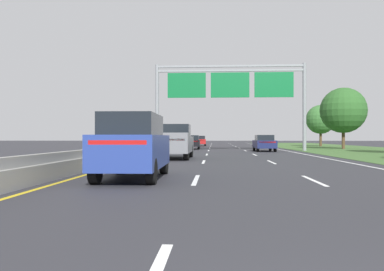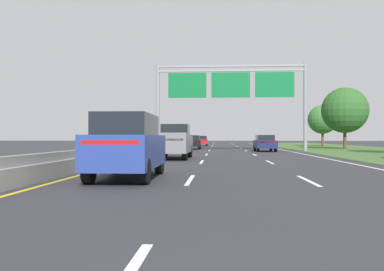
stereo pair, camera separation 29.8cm
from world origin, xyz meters
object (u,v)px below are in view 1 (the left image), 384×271
at_px(overhead_sign_gantry, 230,89).
at_px(car_red_left_lane_sedan, 200,141).
at_px(car_blue_left_lane_suv, 134,145).
at_px(roadside_tree_far, 343,110).
at_px(car_navy_right_lane_sedan, 264,143).
at_px(car_black_left_lane_sedan, 192,142).
at_px(roadside_tree_distant, 321,119).
at_px(pickup_truck_grey, 175,142).

distance_m(overhead_sign_gantry, car_red_left_lane_sedan, 21.96).
height_order(overhead_sign_gantry, car_blue_left_lane_suv, overhead_sign_gantry).
height_order(car_blue_left_lane_suv, roadside_tree_far, roadside_tree_far).
distance_m(car_navy_right_lane_sedan, roadside_tree_far, 12.92).
bearing_deg(car_black_left_lane_sedan, overhead_sign_gantry, -141.80).
relative_size(car_navy_right_lane_sedan, roadside_tree_far, 0.63).
relative_size(car_blue_left_lane_suv, roadside_tree_far, 0.67).
relative_size(overhead_sign_gantry, car_black_left_lane_sedan, 3.39).
distance_m(car_navy_right_lane_sedan, roadside_tree_distant, 23.44).
distance_m(overhead_sign_gantry, car_blue_left_lane_suv, 27.14).
bearing_deg(car_navy_right_lane_sedan, car_black_left_lane_sedan, 49.17).
height_order(car_black_left_lane_sedan, car_blue_left_lane_suv, car_blue_left_lane_suv).
distance_m(pickup_truck_grey, car_navy_right_lane_sedan, 15.01).
xyz_separation_m(car_navy_right_lane_sedan, car_blue_left_lane_suv, (-7.44, -25.07, 0.28)).
height_order(pickup_truck_grey, car_blue_left_lane_suv, pickup_truck_grey).
distance_m(car_red_left_lane_sedan, roadside_tree_distant, 18.21).
xyz_separation_m(car_blue_left_lane_suv, roadside_tree_far, (17.33, 32.56, 3.32)).
distance_m(car_navy_right_lane_sedan, car_blue_left_lane_suv, 26.15).
bearing_deg(car_navy_right_lane_sedan, roadside_tree_distant, -28.26).
bearing_deg(overhead_sign_gantry, roadside_tree_far, 25.43).
distance_m(pickup_truck_grey, car_blue_left_lane_suv, 11.94).
height_order(car_navy_right_lane_sedan, car_red_left_lane_sedan, same).
relative_size(pickup_truck_grey, car_navy_right_lane_sedan, 1.23).
height_order(car_red_left_lane_sedan, roadside_tree_distant, roadside_tree_distant).
xyz_separation_m(overhead_sign_gantry, car_red_left_lane_sedan, (-3.78, 20.95, -5.38)).
bearing_deg(car_red_left_lane_sedan, car_blue_left_lane_suv, 178.53).
distance_m(car_black_left_lane_sedan, roadside_tree_far, 17.66).
bearing_deg(roadside_tree_distant, pickup_truck_grey, -118.29).
bearing_deg(roadside_tree_distant, car_navy_right_lane_sedan, -117.85).
bearing_deg(pickup_truck_grey, car_blue_left_lane_suv, 179.51).
bearing_deg(pickup_truck_grey, car_red_left_lane_sedan, -0.06).
bearing_deg(roadside_tree_far, car_blue_left_lane_suv, -118.03).
relative_size(pickup_truck_grey, car_black_left_lane_sedan, 1.22).
height_order(car_navy_right_lane_sedan, roadside_tree_distant, roadside_tree_distant).
bearing_deg(car_red_left_lane_sedan, roadside_tree_far, -131.99).
distance_m(car_red_left_lane_sedan, roadside_tree_far, 22.70).
bearing_deg(roadside_tree_distant, roadside_tree_far, -94.19).
bearing_deg(car_black_left_lane_sedan, roadside_tree_far, -87.17).
bearing_deg(overhead_sign_gantry, car_black_left_lane_sedan, 129.48).
xyz_separation_m(pickup_truck_grey, car_black_left_lane_sedan, (-0.08, 19.39, -0.26)).
bearing_deg(overhead_sign_gantry, car_blue_left_lane_suv, -99.09).
bearing_deg(car_red_left_lane_sedan, roadside_tree_distant, -96.32).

